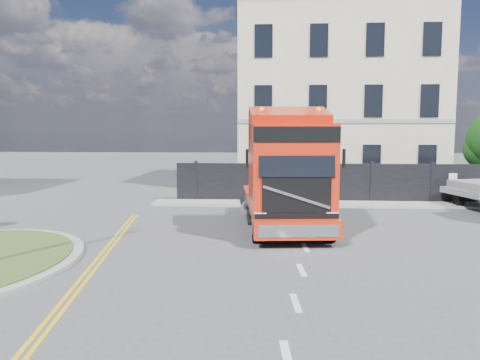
{
  "coord_description": "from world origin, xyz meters",
  "views": [
    {
      "loc": [
        1.77,
        -15.03,
        3.75
      ],
      "look_at": [
        0.67,
        2.84,
        1.8
      ],
      "focal_mm": 35.0,
      "sensor_mm": 36.0,
      "label": 1
    }
  ],
  "objects": [
    {
      "name": "hoarding_fence",
      "position": [
        6.55,
        9.0,
        1.0
      ],
      "size": [
        18.8,
        0.25,
        2.0
      ],
      "color": "black",
      "rests_on": "ground"
    },
    {
      "name": "ground",
      "position": [
        0.0,
        0.0,
        0.0
      ],
      "size": [
        120.0,
        120.0,
        0.0
      ],
      "primitive_type": "plane",
      "color": "#424244",
      "rests_on": "ground"
    },
    {
      "name": "georgian_building",
      "position": [
        6.0,
        16.5,
        5.77
      ],
      "size": [
        12.3,
        10.3,
        12.8
      ],
      "color": "beige",
      "rests_on": "ground"
    },
    {
      "name": "truck",
      "position": [
        2.46,
        1.91,
        1.98
      ],
      "size": [
        3.42,
        7.59,
        4.41
      ],
      "rotation": [
        0.0,
        0.0,
        0.09
      ],
      "color": "black",
      "rests_on": "ground"
    },
    {
      "name": "pavement_far",
      "position": [
        6.0,
        8.1,
        0.06
      ],
      "size": [
        20.0,
        1.6,
        0.12
      ],
      "primitive_type": "cube",
      "color": "gray",
      "rests_on": "ground"
    }
  ]
}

